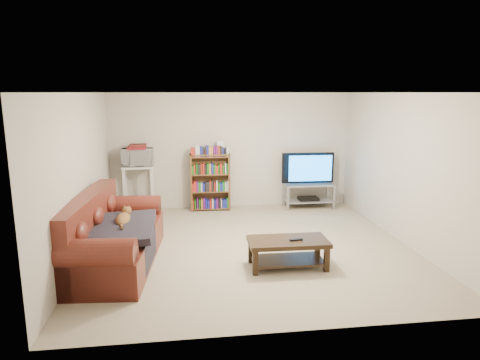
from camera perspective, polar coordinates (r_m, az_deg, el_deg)
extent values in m
plane|color=tan|center=(6.88, 1.28, -8.84)|extent=(5.00, 5.00, 0.00)
plane|color=white|center=(6.44, 1.38, 11.59)|extent=(5.00, 5.00, 0.00)
plane|color=beige|center=(9.00, -1.13, 3.93)|extent=(5.00, 0.00, 5.00)
plane|color=beige|center=(4.17, 6.65, -5.22)|extent=(5.00, 0.00, 5.00)
plane|color=beige|center=(6.65, -20.48, 0.45)|extent=(0.00, 5.00, 5.00)
plane|color=beige|center=(7.36, 20.94, 1.44)|extent=(0.00, 5.00, 5.00)
cube|color=maroon|center=(6.39, -16.11, -8.80)|extent=(1.21, 2.43, 0.45)
cube|color=maroon|center=(6.40, -19.57, -6.28)|extent=(0.45, 2.36, 0.98)
cube|color=maroon|center=(5.42, -18.71, -12.03)|extent=(0.98, 0.32, 0.57)
cube|color=maroon|center=(7.35, -14.29, -5.52)|extent=(0.98, 0.32, 0.57)
cube|color=#25222B|center=(6.11, -15.72, -6.21)|extent=(0.91, 1.18, 0.19)
cube|color=black|center=(6.02, 6.43, -8.17)|extent=(1.11, 0.57, 0.06)
cube|color=black|center=(6.12, 6.37, -10.56)|extent=(1.00, 0.51, 0.03)
cube|color=black|center=(5.81, 2.05, -10.98)|extent=(0.07, 0.07, 0.34)
cube|color=black|center=(6.03, 11.48, -10.36)|extent=(0.07, 0.07, 0.34)
cube|color=black|center=(6.21, 1.44, -9.47)|extent=(0.07, 0.07, 0.34)
cube|color=black|center=(6.41, 10.28, -8.95)|extent=(0.07, 0.07, 0.34)
cube|color=black|center=(5.99, 7.49, -7.91)|extent=(0.19, 0.07, 0.02)
cube|color=#999EA3|center=(9.12, 9.14, -0.57)|extent=(1.04, 0.48, 0.03)
cube|color=#999EA3|center=(9.20, 9.07, -2.71)|extent=(0.99, 0.46, 0.02)
cube|color=gray|center=(8.86, 6.40, -2.46)|extent=(0.05, 0.05, 0.52)
cube|color=gray|center=(9.13, 12.39, -2.25)|extent=(0.05, 0.05, 0.52)
cube|color=gray|center=(9.25, 5.85, -1.86)|extent=(0.05, 0.05, 0.52)
cube|color=gray|center=(9.50, 11.60, -1.67)|extent=(0.05, 0.05, 0.52)
imported|color=black|center=(9.05, 9.21, 1.51)|extent=(1.12, 0.17, 0.64)
cube|color=black|center=(9.19, 9.08, -2.47)|extent=(0.42, 0.30, 0.06)
cube|color=brown|center=(8.81, -6.52, -0.34)|extent=(0.05, 0.25, 1.18)
cube|color=brown|center=(8.84, -1.49, -0.23)|extent=(0.05, 0.25, 1.18)
cube|color=brown|center=(8.72, -4.05, 3.41)|extent=(0.82, 0.27, 0.03)
cube|color=maroon|center=(8.70, -5.25, 3.71)|extent=(0.24, 0.19, 0.06)
cube|color=silver|center=(8.72, -13.46, 1.75)|extent=(0.62, 0.46, 0.04)
cube|color=silver|center=(8.85, -13.26, -2.45)|extent=(0.56, 0.42, 0.03)
cube|color=silver|center=(8.66, -15.14, -1.70)|extent=(0.05, 0.05, 0.94)
cube|color=silver|center=(8.62, -11.63, -1.60)|extent=(0.05, 0.05, 0.94)
cube|color=silver|center=(9.01, -14.92, -1.18)|extent=(0.05, 0.05, 0.94)
cube|color=silver|center=(8.97, -11.54, -1.07)|extent=(0.05, 0.05, 0.94)
imported|color=silver|center=(8.69, -13.52, 2.96)|extent=(0.61, 0.43, 0.33)
cube|color=maroon|center=(8.66, -13.58, 4.22)|extent=(0.36, 0.32, 0.05)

